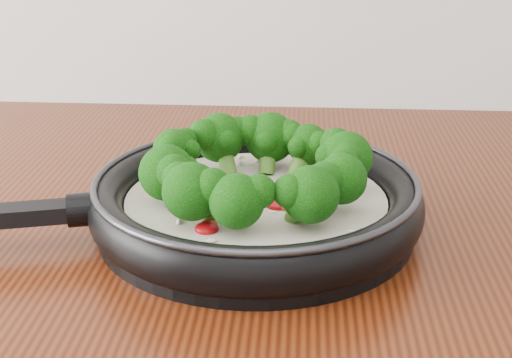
{
  "coord_description": "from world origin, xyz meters",
  "views": [
    {
      "loc": [
        -0.08,
        0.45,
        1.2
      ],
      "look_at": [
        -0.13,
        1.07,
        0.95
      ],
      "focal_mm": 51.37,
      "sensor_mm": 36.0,
      "label": 1
    }
  ],
  "objects": [
    {
      "name": "skillet",
      "position": [
        -0.13,
        1.07,
        0.93
      ],
      "size": [
        0.51,
        0.38,
        0.09
      ],
      "color": "black",
      "rests_on": "counter"
    }
  ]
}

